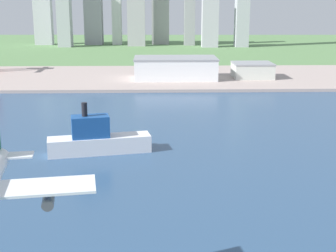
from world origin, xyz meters
The scene contains 7 objects.
ground_plane centered at (0.00, 300.00, 0.00)m, with size 2400.00×2400.00×0.00m, color #59824D.
water_bay centered at (0.00, 240.00, 0.07)m, with size 840.00×360.00×0.15m, color #2D4C70.
industrial_pier centered at (0.00, 490.00, 1.25)m, with size 840.00×140.00×2.50m, color #A89790.
ferry_boat centered at (-17.26, 270.63, 6.54)m, with size 47.53×19.57×23.67m.
warehouse_main centered at (27.09, 473.98, 11.70)m, with size 70.76×40.69×18.36m.
warehouse_annex centered at (94.57, 477.35, 9.09)m, with size 34.18×30.89×13.14m.
distant_skyline centered at (-23.53, 826.44, 59.98)m, with size 330.68×74.07×154.04m.
Camera 1 is at (9.27, 58.34, 67.50)m, focal length 51.76 mm.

